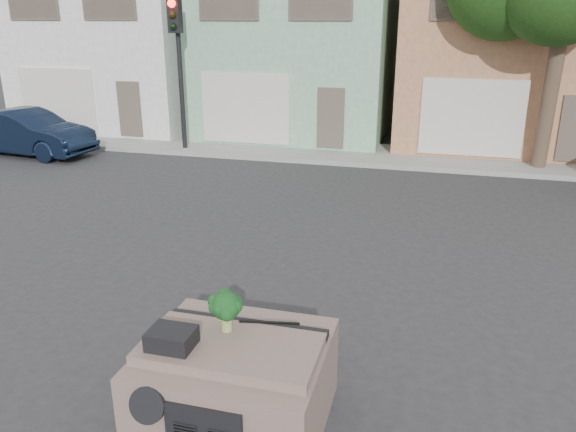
% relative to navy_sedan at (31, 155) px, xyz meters
% --- Properties ---
extents(ground_plane, '(120.00, 120.00, 0.00)m').
position_rel_navy_sedan_xyz_m(ground_plane, '(11.40, -7.81, 0.00)').
color(ground_plane, '#303033').
rests_on(ground_plane, ground).
extents(sidewalk, '(40.00, 3.00, 0.15)m').
position_rel_navy_sedan_xyz_m(sidewalk, '(11.40, 2.69, 0.07)').
color(sidewalk, gray).
rests_on(sidewalk, ground).
extents(townhouse_white, '(7.20, 8.20, 7.55)m').
position_rel_navy_sedan_xyz_m(townhouse_white, '(0.40, 6.69, 3.77)').
color(townhouse_white, white).
rests_on(townhouse_white, ground).
extents(townhouse_mint, '(7.20, 8.20, 7.55)m').
position_rel_navy_sedan_xyz_m(townhouse_mint, '(7.90, 6.69, 3.77)').
color(townhouse_mint, '#86B895').
rests_on(townhouse_mint, ground).
extents(townhouse_tan, '(7.20, 8.20, 7.55)m').
position_rel_navy_sedan_xyz_m(townhouse_tan, '(15.40, 6.69, 3.77)').
color(townhouse_tan, tan).
rests_on(townhouse_tan, ground).
extents(navy_sedan, '(4.77, 2.08, 1.53)m').
position_rel_navy_sedan_xyz_m(navy_sedan, '(0.00, 0.00, 0.00)').
color(navy_sedan, black).
rests_on(navy_sedan, ground).
extents(traffic_signal, '(0.40, 0.40, 5.10)m').
position_rel_navy_sedan_xyz_m(traffic_signal, '(4.90, 1.69, 2.55)').
color(traffic_signal, black).
rests_on(traffic_signal, ground).
extents(tree_near, '(4.40, 4.00, 8.50)m').
position_rel_navy_sedan_xyz_m(tree_near, '(16.40, 1.99, 4.25)').
color(tree_near, '#1D4113').
rests_on(tree_near, ground).
extents(car_dashboard, '(2.00, 1.80, 1.12)m').
position_rel_navy_sedan_xyz_m(car_dashboard, '(11.40, -10.81, 0.56)').
color(car_dashboard, '#796158').
rests_on(car_dashboard, ground).
extents(instrument_hump, '(0.48, 0.38, 0.20)m').
position_rel_navy_sedan_xyz_m(instrument_hump, '(10.82, -11.16, 1.22)').
color(instrument_hump, black).
rests_on(instrument_hump, car_dashboard).
extents(wiper_arm, '(0.69, 0.15, 0.02)m').
position_rel_navy_sedan_xyz_m(wiper_arm, '(11.68, -10.43, 1.13)').
color(wiper_arm, black).
rests_on(wiper_arm, car_dashboard).
extents(broccoli, '(0.41, 0.41, 0.49)m').
position_rel_navy_sedan_xyz_m(broccoli, '(11.27, -10.69, 1.36)').
color(broccoli, '#103914').
rests_on(broccoli, car_dashboard).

